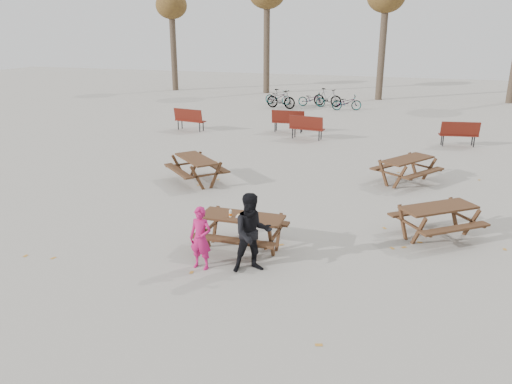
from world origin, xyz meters
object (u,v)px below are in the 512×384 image
(main_picnic_table, at_px, (242,224))
(adult, at_px, (252,233))
(picnic_table_east, at_px, (437,222))
(picnic_table_north, at_px, (197,170))
(child, at_px, (201,238))
(food_tray, at_px, (241,217))
(soda_bottle, at_px, (230,214))
(picnic_table_far, at_px, (407,171))

(main_picnic_table, distance_m, adult, 1.08)
(picnic_table_east, relative_size, picnic_table_north, 0.97)
(child, height_order, adult, adult)
(picnic_table_east, xyz_separation_m, picnic_table_north, (-7.06, 2.23, 0.01))
(food_tray, height_order, picnic_table_east, food_tray)
(soda_bottle, relative_size, child, 0.13)
(main_picnic_table, height_order, soda_bottle, soda_bottle)
(soda_bottle, relative_size, picnic_table_north, 0.09)
(food_tray, xyz_separation_m, picnic_table_east, (4.09, 2.07, -0.41))
(main_picnic_table, height_order, picnic_table_east, main_picnic_table)
(food_tray, distance_m, picnic_table_far, 7.06)
(picnic_table_north, bearing_deg, main_picnic_table, -12.17)
(food_tray, xyz_separation_m, adult, (0.53, -0.82, 0.02))
(food_tray, relative_size, soda_bottle, 1.06)
(child, bearing_deg, picnic_table_east, 38.90)
(adult, xyz_separation_m, picnic_table_east, (3.56, 2.88, -0.44))
(picnic_table_east, distance_m, picnic_table_far, 4.24)
(child, height_order, picnic_table_east, child)
(soda_bottle, xyz_separation_m, adult, (0.75, -0.78, -0.03))
(main_picnic_table, distance_m, food_tray, 0.23)
(food_tray, distance_m, picnic_table_east, 4.60)
(main_picnic_table, relative_size, picnic_table_far, 0.99)
(soda_bottle, height_order, picnic_table_east, soda_bottle)
(food_tray, xyz_separation_m, child, (-0.49, -1.02, -0.14))
(adult, height_order, picnic_table_north, adult)
(food_tray, xyz_separation_m, picnic_table_north, (-2.97, 4.30, -0.40))
(food_tray, bearing_deg, child, -115.81)
(picnic_table_far, bearing_deg, main_picnic_table, -173.93)
(adult, bearing_deg, picnic_table_east, 8.82)
(main_picnic_table, distance_m, soda_bottle, 0.36)
(picnic_table_far, bearing_deg, soda_bottle, -174.95)
(child, relative_size, adult, 0.80)
(child, relative_size, picnic_table_north, 0.72)
(food_tray, relative_size, picnic_table_north, 0.10)
(food_tray, bearing_deg, soda_bottle, -171.11)
(main_picnic_table, relative_size, picnic_table_east, 1.02)
(child, relative_size, picnic_table_east, 0.74)
(soda_bottle, distance_m, child, 1.04)
(child, bearing_deg, food_tray, 69.14)
(soda_bottle, bearing_deg, adult, -46.30)
(soda_bottle, bearing_deg, main_picnic_table, 31.66)
(food_tray, bearing_deg, main_picnic_table, 90.14)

